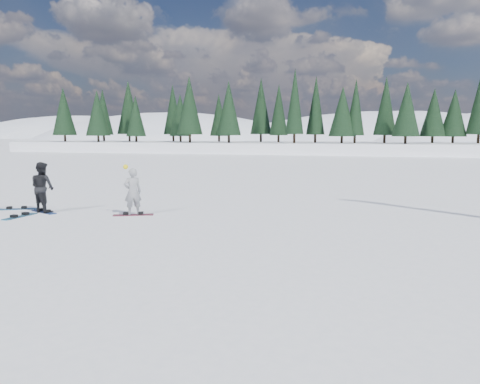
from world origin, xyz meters
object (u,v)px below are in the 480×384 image
at_px(snowboarder_woman, 133,192).
at_px(snowboard_loose_c, 17,209).
at_px(snowboarder_man, 42,187).
at_px(snowboard_loose_a, 20,216).

distance_m(snowboarder_woman, snowboard_loose_c, 5.30).
distance_m(snowboarder_woman, snowboarder_man, 3.74).
relative_size(snowboarder_man, snowboard_loose_c, 1.32).
bearing_deg(snowboard_loose_c, snowboarder_woman, -26.19).
bearing_deg(snowboard_loose_a, snowboard_loose_c, 47.10).
bearing_deg(snowboarder_woman, snowboard_loose_a, -18.92).
bearing_deg(snowboard_loose_a, snowboarder_man, -6.15).
xyz_separation_m(snowboard_loose_a, snowboard_loose_c, (-1.31, 1.38, 0.00)).
relative_size(snowboarder_woman, snowboard_loose_c, 1.29).
xyz_separation_m(snowboarder_woman, snowboard_loose_a, (-3.92, -1.38, -0.89)).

